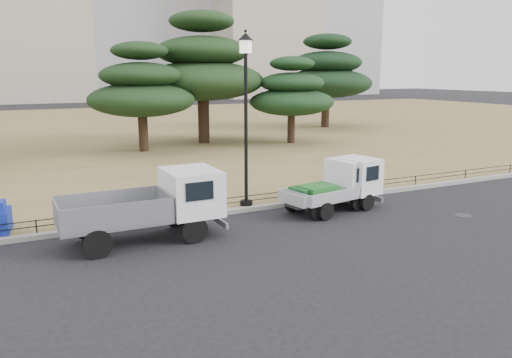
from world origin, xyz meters
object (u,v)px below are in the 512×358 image
truck_large (151,203)px  truck_kei_rear (341,185)px  street_lamp (246,91)px  truck_kei_front (332,186)px

truck_large → truck_kei_rear: 7.00m
truck_large → truck_kei_rear: bearing=1.9°
truck_kei_rear → street_lamp: 4.78m
truck_large → street_lamp: (3.94, 1.88, 3.12)m
truck_kei_front → truck_kei_rear: size_ratio=0.97×
truck_kei_front → street_lamp: street_lamp is taller
truck_large → street_lamp: size_ratio=0.77×
truck_kei_front → truck_large: bearing=173.2°
truck_large → street_lamp: bearing=24.6°
street_lamp → truck_large: bearing=-154.6°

